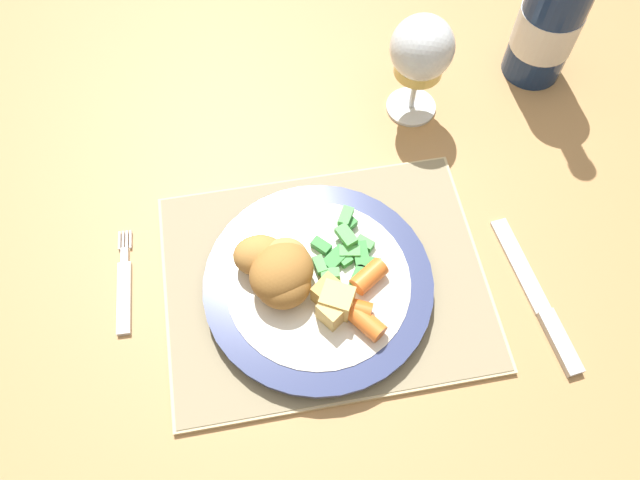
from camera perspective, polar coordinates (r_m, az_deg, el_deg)
ground_plane at (r=1.40m, az=-2.45°, el=-12.71°), size 6.00×6.00×0.00m
dining_table at (r=0.80m, az=-4.20°, el=0.04°), size 1.36×0.85×0.74m
placemat at (r=0.67m, az=0.45°, el=-3.73°), size 0.34×0.27×0.01m
dinner_plate at (r=0.65m, az=-0.15°, el=-4.12°), size 0.24×0.24×0.02m
breaded_croquettes at (r=0.62m, az=-3.90°, el=-2.81°), size 0.09×0.09×0.05m
green_beans_pile at (r=0.65m, az=2.48°, el=-1.14°), size 0.07×0.10×0.02m
glazed_carrots at (r=0.62m, az=3.65°, el=-5.71°), size 0.07×0.09×0.02m
fork at (r=0.69m, az=-17.45°, el=-4.29°), size 0.02×0.12×0.01m
table_knife at (r=0.69m, az=19.62°, el=-5.80°), size 0.04×0.19×0.01m
wine_glass at (r=0.74m, az=9.25°, el=16.56°), size 0.07×0.07×0.14m
bottle at (r=0.83m, az=20.58°, el=18.96°), size 0.08×0.08×0.27m
roast_potatoes at (r=0.62m, az=1.24°, el=-5.62°), size 0.04×0.05×0.03m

